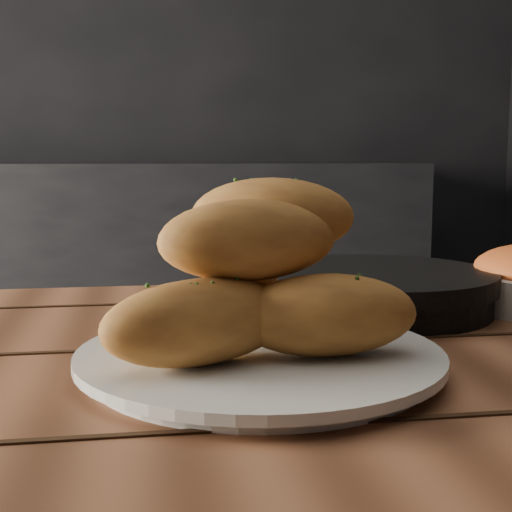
{
  "coord_description": "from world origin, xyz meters",
  "views": [
    {
      "loc": [
        0.38,
        -1.03,
        0.92
      ],
      "look_at": [
        0.46,
        -0.47,
        0.84
      ],
      "focal_mm": 50.0,
      "sensor_mm": 36.0,
      "label": 1
    }
  ],
  "objects_px": {
    "plate": "(260,360)",
    "bread_rolls": "(249,285)",
    "table": "(230,499)",
    "skillet": "(377,289)"
  },
  "relations": [
    {
      "from": "plate",
      "to": "bread_rolls",
      "type": "height_order",
      "value": "bread_rolls"
    },
    {
      "from": "table",
      "to": "bread_rolls",
      "type": "relative_size",
      "value": 6.41
    },
    {
      "from": "plate",
      "to": "skillet",
      "type": "relative_size",
      "value": 0.73
    },
    {
      "from": "table",
      "to": "skillet",
      "type": "xyz_separation_m",
      "value": [
        0.19,
        0.23,
        0.12
      ]
    },
    {
      "from": "plate",
      "to": "bread_rolls",
      "type": "xyz_separation_m",
      "value": [
        -0.01,
        -0.0,
        0.06
      ]
    },
    {
      "from": "table",
      "to": "bread_rolls",
      "type": "bearing_deg",
      "value": 41.62
    },
    {
      "from": "plate",
      "to": "bread_rolls",
      "type": "relative_size",
      "value": 1.15
    },
    {
      "from": "bread_rolls",
      "to": "skillet",
      "type": "distance_m",
      "value": 0.28
    },
    {
      "from": "bread_rolls",
      "to": "skillet",
      "type": "relative_size",
      "value": 0.63
    },
    {
      "from": "table",
      "to": "plate",
      "type": "height_order",
      "value": "plate"
    }
  ]
}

